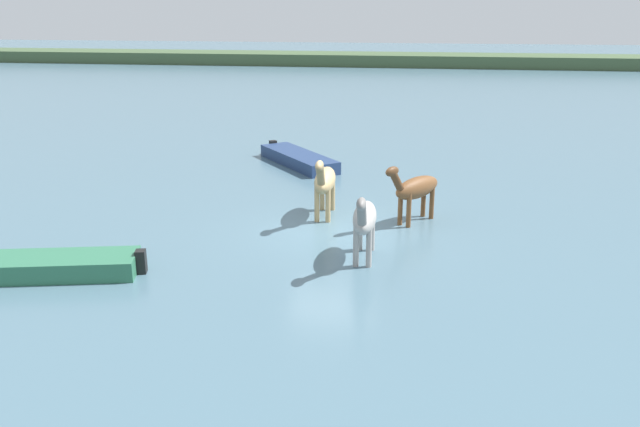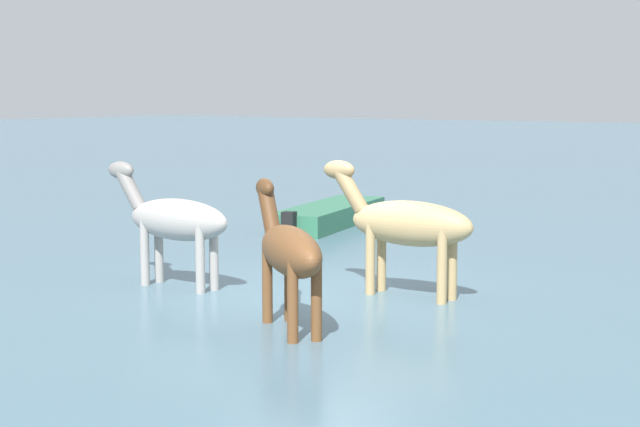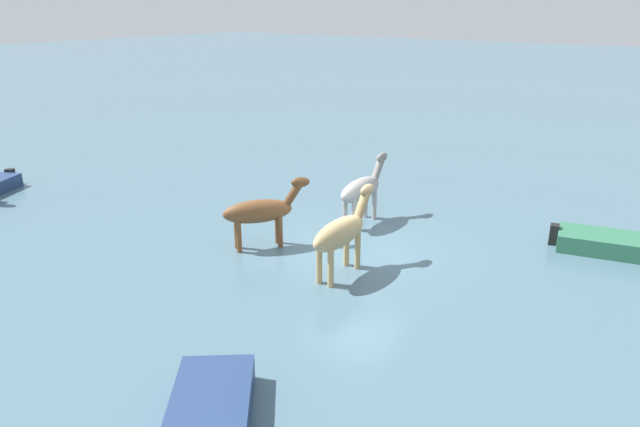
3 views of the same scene
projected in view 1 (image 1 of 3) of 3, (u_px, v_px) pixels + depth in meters
The scene contains 7 objects.
ground_plane at pixel (332, 230), 19.37m from camera, with size 188.17×188.17×0.00m, color #476675.
distant_shoreline at pixel (399, 65), 69.86m from camera, with size 169.35×6.00×2.40m, color #405536.
horse_gray_outer at pixel (415, 188), 19.77m from camera, with size 1.76×2.23×1.92m.
horse_pinto_flank at pixel (364, 219), 16.87m from camera, with size 0.61×2.55×1.99m.
horse_dark_mare at pixel (325, 181), 20.29m from camera, with size 0.65×2.64×2.06m.
boat_motor_center at pixel (298, 160), 27.18m from camera, with size 3.83×4.37×0.74m.
boat_launch_far at pixel (44, 269), 16.12m from camera, with size 4.77×2.24×0.73m.
Camera 1 is at (2.37, -18.16, 6.34)m, focal length 37.35 mm.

